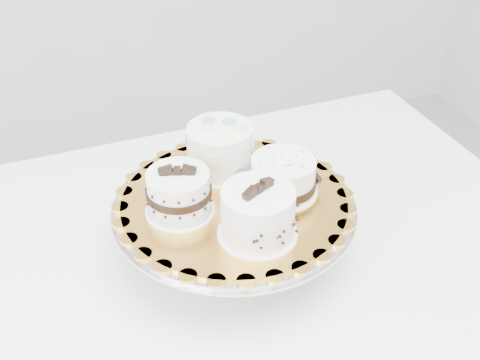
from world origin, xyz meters
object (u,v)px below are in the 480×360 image
object	(u,v)px
cake_stand	(234,218)
cake_dots	(220,148)
table	(215,284)
cake_ribbon	(283,177)
cake_swirl	(258,215)
cake_board	(234,200)
cake_banded	(179,194)

from	to	relation	value
cake_stand	cake_dots	distance (m)	0.12
cake_stand	cake_dots	size ratio (longest dim) A/B	2.95
table	cake_ribbon	xyz separation A→B (m)	(0.11, -0.01, 0.22)
table	cake_swirl	bearing A→B (deg)	-71.99
cake_board	cake_dots	distance (m)	0.10
cake_swirl	table	bearing A→B (deg)	82.94
cake_swirl	cake_banded	bearing A→B (deg)	108.82
table	cake_board	bearing A→B (deg)	-21.68
cake_dots	cake_stand	bearing A→B (deg)	-104.19
cake_stand	cake_ribbon	xyz separation A→B (m)	(0.08, -0.00, 0.07)
cake_stand	cake_board	bearing A→B (deg)	135.00
cake_banded	cake_ribbon	size ratio (longest dim) A/B	0.96
cake_stand	cake_board	distance (m)	0.04
cake_ribbon	cake_stand	bearing A→B (deg)	164.59
cake_banded	cake_dots	xyz separation A→B (m)	(0.09, 0.09, 0.01)
cake_swirl	cake_ribbon	distance (m)	0.12
table	cake_banded	size ratio (longest dim) A/B	10.52
cake_stand	cake_banded	xyz separation A→B (m)	(-0.09, -0.00, 0.07)
cake_ribbon	cake_banded	bearing A→B (deg)	166.65
cake_board	cake_swirl	distance (m)	0.10
table	cake_swirl	size ratio (longest dim) A/B	8.66
cake_stand	cake_banded	size ratio (longest dim) A/B	3.29
cake_board	cake_swirl	size ratio (longest dim) A/B	2.49
cake_board	cake_banded	size ratio (longest dim) A/B	3.03
table	cake_banded	distance (m)	0.23
cake_stand	cake_banded	world-z (taller)	cake_banded
cake_board	cake_ribbon	world-z (taller)	cake_ribbon
cake_swirl	cake_ribbon	bearing A→B (deg)	21.46
cake_dots	cake_banded	bearing A→B (deg)	-146.77
cake_banded	cake_stand	bearing A→B (deg)	17.72
cake_swirl	cake_banded	xyz separation A→B (m)	(-0.09, 0.09, -0.00)
cake_board	cake_stand	bearing A→B (deg)	-45.00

